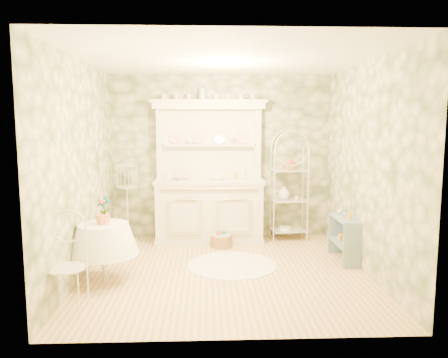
{
  "coord_description": "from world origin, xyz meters",
  "views": [
    {
      "loc": [
        -0.24,
        -5.46,
        1.92
      ],
      "look_at": [
        0.0,
        0.5,
        1.15
      ],
      "focal_mm": 35.0,
      "sensor_mm": 36.0,
      "label": 1
    }
  ],
  "objects_px": {
    "kitchen_dresser": "(209,171)",
    "floor_basket": "(221,241)",
    "cafe_chair": "(65,268)",
    "birdcage_stand": "(127,198)",
    "round_table": "(104,254)",
    "bakers_rack": "(289,187)",
    "side_shelf": "(344,240)"
  },
  "relations": [
    {
      "from": "side_shelf",
      "to": "cafe_chair",
      "type": "distance_m",
      "value": 3.69
    },
    {
      "from": "cafe_chair",
      "to": "birdcage_stand",
      "type": "relative_size",
      "value": 0.64
    },
    {
      "from": "kitchen_dresser",
      "to": "side_shelf",
      "type": "xyz_separation_m",
      "value": [
        1.88,
        -1.12,
        -0.85
      ]
    },
    {
      "from": "kitchen_dresser",
      "to": "bakers_rack",
      "type": "height_order",
      "value": "kitchen_dresser"
    },
    {
      "from": "cafe_chair",
      "to": "floor_basket",
      "type": "bearing_deg",
      "value": 49.78
    },
    {
      "from": "round_table",
      "to": "cafe_chair",
      "type": "relative_size",
      "value": 0.76
    },
    {
      "from": "side_shelf",
      "to": "cafe_chair",
      "type": "relative_size",
      "value": 0.75
    },
    {
      "from": "bakers_rack",
      "to": "round_table",
      "type": "height_order",
      "value": "bakers_rack"
    },
    {
      "from": "bakers_rack",
      "to": "side_shelf",
      "type": "bearing_deg",
      "value": -71.41
    },
    {
      "from": "birdcage_stand",
      "to": "kitchen_dresser",
      "type": "bearing_deg",
      "value": 2.74
    },
    {
      "from": "round_table",
      "to": "floor_basket",
      "type": "bearing_deg",
      "value": 44.49
    },
    {
      "from": "cafe_chair",
      "to": "kitchen_dresser",
      "type": "bearing_deg",
      "value": 56.7
    },
    {
      "from": "cafe_chair",
      "to": "birdcage_stand",
      "type": "bearing_deg",
      "value": 82.2
    },
    {
      "from": "round_table",
      "to": "floor_basket",
      "type": "xyz_separation_m",
      "value": [
        1.47,
        1.44,
        -0.25
      ]
    },
    {
      "from": "bakers_rack",
      "to": "round_table",
      "type": "relative_size",
      "value": 2.52
    },
    {
      "from": "cafe_chair",
      "to": "side_shelf",
      "type": "bearing_deg",
      "value": 20.31
    },
    {
      "from": "bakers_rack",
      "to": "cafe_chair",
      "type": "relative_size",
      "value": 1.91
    },
    {
      "from": "kitchen_dresser",
      "to": "round_table",
      "type": "relative_size",
      "value": 3.28
    },
    {
      "from": "round_table",
      "to": "floor_basket",
      "type": "relative_size",
      "value": 2.34
    },
    {
      "from": "round_table",
      "to": "birdcage_stand",
      "type": "distance_m",
      "value": 1.79
    },
    {
      "from": "bakers_rack",
      "to": "birdcage_stand",
      "type": "xyz_separation_m",
      "value": [
        -2.62,
        -0.13,
        -0.16
      ]
    },
    {
      "from": "side_shelf",
      "to": "cafe_chair",
      "type": "height_order",
      "value": "cafe_chair"
    },
    {
      "from": "round_table",
      "to": "bakers_rack",
      "type": "bearing_deg",
      "value": 35.87
    },
    {
      "from": "side_shelf",
      "to": "round_table",
      "type": "bearing_deg",
      "value": -162.91
    },
    {
      "from": "bakers_rack",
      "to": "birdcage_stand",
      "type": "bearing_deg",
      "value": 176.02
    },
    {
      "from": "kitchen_dresser",
      "to": "floor_basket",
      "type": "distance_m",
      "value": 1.13
    },
    {
      "from": "side_shelf",
      "to": "cafe_chair",
      "type": "xyz_separation_m",
      "value": [
        -3.36,
        -1.52,
        0.16
      ]
    },
    {
      "from": "kitchen_dresser",
      "to": "cafe_chair",
      "type": "height_order",
      "value": "kitchen_dresser"
    },
    {
      "from": "round_table",
      "to": "cafe_chair",
      "type": "xyz_separation_m",
      "value": [
        -0.2,
        -0.83,
        0.11
      ]
    },
    {
      "from": "kitchen_dresser",
      "to": "side_shelf",
      "type": "bearing_deg",
      "value": -30.79
    },
    {
      "from": "kitchen_dresser",
      "to": "cafe_chair",
      "type": "bearing_deg",
      "value": -119.27
    },
    {
      "from": "round_table",
      "to": "floor_basket",
      "type": "distance_m",
      "value": 2.07
    }
  ]
}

